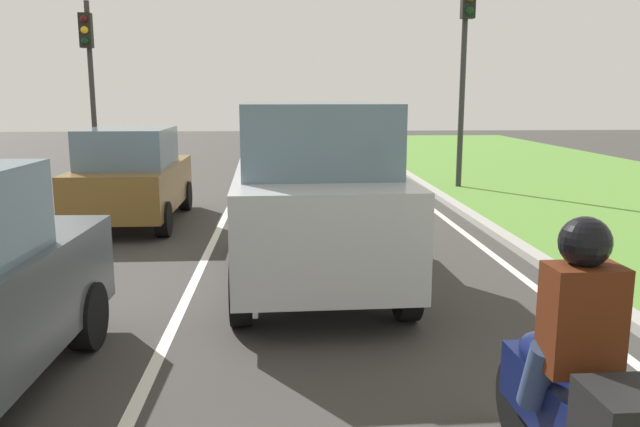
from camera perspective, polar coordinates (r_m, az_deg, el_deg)
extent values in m
plane|color=#383533|center=(12.36, -5.44, -0.40)|extent=(60.00, 60.00, 0.00)
cube|color=silver|center=(12.41, -8.68, -0.42)|extent=(0.12, 32.00, 0.01)
cube|color=silver|center=(12.74, 10.95, -0.20)|extent=(0.12, 32.00, 0.01)
cube|color=#9E9B93|center=(12.86, 13.12, 0.07)|extent=(0.24, 48.00, 0.12)
cube|color=#B7BABF|center=(8.01, -0.65, 0.33)|extent=(2.05, 4.56, 1.10)
cube|color=slate|center=(7.74, -0.57, 7.06)|extent=(1.79, 2.75, 0.80)
cylinder|color=black|center=(9.59, -6.59, -1.35)|extent=(0.24, 0.77, 0.76)
cylinder|color=black|center=(9.71, 3.78, -1.16)|extent=(0.24, 0.77, 0.76)
cylinder|color=black|center=(6.63, -7.17, -6.86)|extent=(0.24, 0.77, 0.76)
cylinder|color=black|center=(6.80, 7.82, -6.45)|extent=(0.24, 0.77, 0.76)
cylinder|color=black|center=(6.40, -20.36, -8.71)|extent=(0.24, 0.65, 0.64)
cube|color=brown|center=(12.27, -16.54, 2.43)|extent=(1.66, 3.71, 0.80)
cube|color=slate|center=(11.94, -16.99, 5.77)|extent=(1.49, 1.91, 0.68)
cylinder|color=black|center=(13.71, -18.38, 1.47)|extent=(0.22, 0.60, 0.60)
cylinder|color=black|center=(13.41, -12.13, 1.58)|extent=(0.22, 0.60, 0.60)
cylinder|color=black|center=(11.33, -21.54, -0.58)|extent=(0.22, 0.60, 0.60)
cylinder|color=black|center=(10.96, -14.02, -0.51)|extent=(0.22, 0.60, 0.60)
cube|color=#0C143F|center=(4.00, 21.67, -16.73)|extent=(0.31, 1.41, 0.36)
ellipsoid|color=#0C143F|center=(4.20, 19.75, -11.98)|extent=(0.29, 0.51, 0.24)
cube|color=black|center=(3.46, 26.15, -16.62)|extent=(0.41, 0.41, 0.32)
cylinder|color=black|center=(4.69, 17.54, -16.05)|extent=(0.11, 0.60, 0.60)
cube|color=#4C1E0C|center=(3.73, 22.64, -8.82)|extent=(0.41, 0.27, 0.60)
sphere|color=black|center=(3.64, 22.90, -2.42)|extent=(0.28, 0.28, 0.28)
cylinder|color=navy|center=(3.90, 19.11, -13.74)|extent=(0.17, 0.30, 0.45)
cylinder|color=navy|center=(4.04, 23.65, -13.17)|extent=(0.17, 0.30, 0.45)
cylinder|color=#2D2D2D|center=(16.40, 12.79, 11.40)|extent=(0.14, 0.14, 5.28)
sphere|color=black|center=(16.20, 13.38, 17.47)|extent=(0.20, 0.20, 0.20)
cylinder|color=#2D2D2D|center=(18.61, -19.94, 10.24)|extent=(0.14, 0.14, 4.85)
cube|color=black|center=(18.50, -20.45, 15.29)|extent=(0.32, 0.24, 0.90)
sphere|color=#3F0F0F|center=(18.40, -20.63, 16.18)|extent=(0.20, 0.20, 0.20)
sphere|color=#F2AD19|center=(18.37, -20.57, 15.31)|extent=(0.20, 0.20, 0.20)
sphere|color=black|center=(18.35, -20.52, 14.45)|extent=(0.20, 0.20, 0.20)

